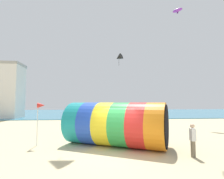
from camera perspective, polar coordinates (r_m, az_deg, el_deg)
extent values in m
plane|color=#CCBA8C|center=(10.09, 0.31, -20.54)|extent=(120.00, 120.00, 0.00)
cube|color=teal|center=(49.23, -4.31, -7.52)|extent=(120.00, 40.00, 0.10)
cylinder|color=teal|center=(12.96, -10.51, -10.47)|extent=(2.27, 3.01, 2.83)
cylinder|color=blue|center=(12.41, -6.21, -10.79)|extent=(2.27, 3.01, 2.83)
cylinder|color=yellow|center=(11.94, -1.54, -11.07)|extent=(2.27, 3.01, 2.83)
cylinder|color=green|center=(11.55, 3.50, -11.29)|extent=(2.27, 3.01, 2.83)
cylinder|color=red|center=(11.25, 8.85, -11.44)|extent=(2.27, 3.01, 2.83)
cylinder|color=orange|center=(11.05, 14.44, -11.48)|extent=(2.27, 3.01, 2.83)
cylinder|color=black|center=(10.99, 17.41, -11.46)|extent=(1.26, 2.33, 2.60)
cylinder|color=#726651|center=(10.46, 24.97, -17.18)|extent=(0.24, 0.24, 0.84)
cube|color=white|center=(10.32, 24.84, -13.22)|extent=(0.26, 0.38, 0.63)
sphere|color=beige|center=(10.26, 24.76, -10.75)|extent=(0.23, 0.23, 0.23)
cone|color=black|center=(23.65, 2.26, 10.40)|extent=(1.35, 1.31, 1.07)
cylinder|color=black|center=(23.48, 2.26, 8.81)|extent=(0.03, 0.03, 0.90)
ellipsoid|color=purple|center=(29.60, 20.59, 23.06)|extent=(1.44, 1.52, 0.61)
cube|color=#4C1E6B|center=(29.46, 20.61, 22.52)|extent=(0.15, 0.17, 0.37)
cylinder|color=silver|center=(12.76, -23.22, -10.30)|extent=(0.05, 0.05, 2.82)
cone|color=red|center=(12.62, -22.10, -4.80)|extent=(0.45, 0.36, 0.36)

